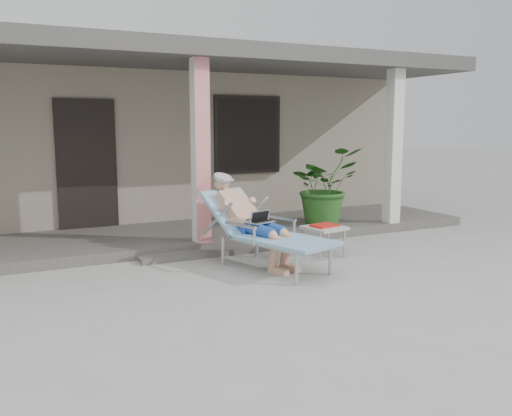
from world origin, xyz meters
TOP-DOWN VIEW (x-y plane):
  - ground at (0.00, 0.00)m, footprint 60.00×60.00m
  - house at (0.00, 6.50)m, footprint 10.40×5.40m
  - porch_deck at (0.00, 3.00)m, footprint 10.00×2.00m
  - porch_overhang at (0.00, 2.95)m, footprint 10.00×2.30m
  - porch_step at (0.00, 1.85)m, footprint 2.00×0.30m
  - lounger at (0.38, 1.07)m, footprint 1.30×2.02m
  - side_table at (1.46, 1.13)m, footprint 0.59×0.59m
  - potted_palm at (2.37, 2.55)m, footprint 1.32×1.18m

SIDE VIEW (x-z plane):
  - ground at x=0.00m, z-range 0.00..0.00m
  - porch_step at x=0.00m, z-range 0.00..0.07m
  - porch_deck at x=0.00m, z-range 0.00..0.15m
  - side_table at x=1.46m, z-range 0.15..0.61m
  - lounger at x=0.38m, z-range 0.15..1.42m
  - potted_palm at x=2.37m, z-range 0.15..1.47m
  - house at x=0.00m, z-range 0.02..3.32m
  - porch_overhang at x=0.00m, z-range 1.36..4.21m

